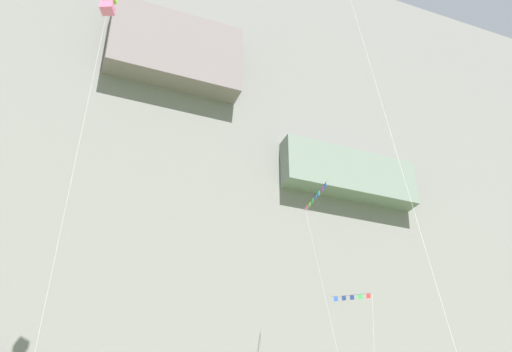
% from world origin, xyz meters
% --- Properties ---
extents(cliff_face, '(180.00, 34.01, 74.08)m').
position_xyz_m(cliff_face, '(0.00, 62.75, 37.03)').
color(cliff_face, slate).
rests_on(cliff_face, ground).
extents(kite_banner_near_cliff, '(4.31, 6.65, 19.84)m').
position_xyz_m(kite_banner_near_cliff, '(17.63, 39.04, 18.04)').
color(kite_banner_near_cliff, black).
rests_on(kite_banner_near_cliff, ground).
extents(kite_box_low_left, '(1.43, 3.42, 35.26)m').
position_xyz_m(kite_box_low_left, '(-9.36, 25.44, 34.25)').
color(kite_box_low_left, '#8CCC33').
rests_on(kite_box_low_left, ground).
extents(kite_banner_upper_left, '(2.51, 5.34, 27.11)m').
position_xyz_m(kite_banner_upper_left, '(12.00, 34.65, 25.15)').
color(kite_banner_upper_left, black).
rests_on(kite_banner_upper_left, ground).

